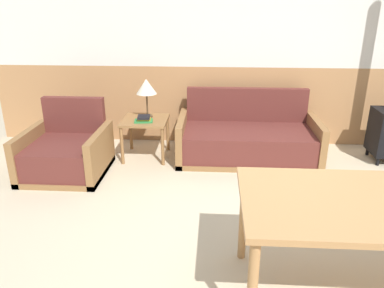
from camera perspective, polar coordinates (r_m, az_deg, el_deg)
ground_plane at (r=3.08m, az=13.80°, el=-17.08°), size 16.00×16.00×0.00m
wall_back at (r=5.08m, az=10.20°, el=14.79°), size 7.20×0.06×2.70m
couch at (r=4.74m, az=8.42°, el=0.63°), size 1.72×0.87×0.82m
armchair at (r=4.52m, az=-18.57°, el=-1.38°), size 0.89×0.88×0.80m
side_table at (r=4.70m, az=-7.14°, el=2.89°), size 0.55×0.55×0.50m
table_lamp at (r=4.67m, az=-6.97°, el=8.56°), size 0.25×0.25×0.48m
book_stack at (r=4.57m, az=-7.36°, el=3.80°), size 0.24×0.18×0.07m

